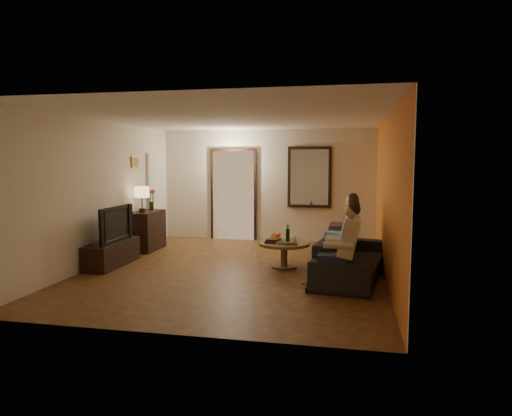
% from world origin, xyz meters
% --- Properties ---
extents(floor, '(5.00, 6.00, 0.01)m').
position_xyz_m(floor, '(0.00, 0.00, 0.00)').
color(floor, '#432112').
rests_on(floor, ground).
extents(ceiling, '(5.00, 6.00, 0.01)m').
position_xyz_m(ceiling, '(0.00, 0.00, 2.60)').
color(ceiling, white).
rests_on(ceiling, back_wall).
extents(back_wall, '(5.00, 0.02, 2.60)m').
position_xyz_m(back_wall, '(0.00, 3.00, 1.30)').
color(back_wall, beige).
rests_on(back_wall, floor).
extents(front_wall, '(5.00, 0.02, 2.60)m').
position_xyz_m(front_wall, '(0.00, -3.00, 1.30)').
color(front_wall, beige).
rests_on(front_wall, floor).
extents(left_wall, '(0.02, 6.00, 2.60)m').
position_xyz_m(left_wall, '(-2.50, 0.00, 1.30)').
color(left_wall, beige).
rests_on(left_wall, floor).
extents(right_wall, '(0.02, 6.00, 2.60)m').
position_xyz_m(right_wall, '(2.50, 0.00, 1.30)').
color(right_wall, beige).
rests_on(right_wall, floor).
extents(orange_accent, '(0.01, 6.00, 2.60)m').
position_xyz_m(orange_accent, '(2.49, 0.00, 1.30)').
color(orange_accent, '#C16C21').
rests_on(orange_accent, right_wall).
extents(kitchen_doorway, '(1.00, 0.06, 2.10)m').
position_xyz_m(kitchen_doorway, '(-0.80, 2.98, 1.05)').
color(kitchen_doorway, '#FFE0A5').
rests_on(kitchen_doorway, floor).
extents(door_trim, '(1.12, 0.04, 2.22)m').
position_xyz_m(door_trim, '(-0.80, 2.97, 1.05)').
color(door_trim, black).
rests_on(door_trim, floor).
extents(fridge_glimpse, '(0.45, 0.03, 1.70)m').
position_xyz_m(fridge_glimpse, '(-0.55, 2.98, 0.90)').
color(fridge_glimpse, silver).
rests_on(fridge_glimpse, floor).
extents(mirror_frame, '(1.00, 0.05, 1.40)m').
position_xyz_m(mirror_frame, '(1.00, 2.96, 1.50)').
color(mirror_frame, black).
rests_on(mirror_frame, back_wall).
extents(mirror_glass, '(0.86, 0.02, 1.26)m').
position_xyz_m(mirror_glass, '(1.00, 2.93, 1.50)').
color(mirror_glass, white).
rests_on(mirror_glass, back_wall).
extents(white_door, '(0.06, 0.85, 2.04)m').
position_xyz_m(white_door, '(-2.46, 2.30, 1.02)').
color(white_door, white).
rests_on(white_door, floor).
extents(framed_art, '(0.03, 0.28, 0.24)m').
position_xyz_m(framed_art, '(-2.47, 1.30, 1.85)').
color(framed_art, '#B28C33').
rests_on(framed_art, left_wall).
extents(art_canvas, '(0.01, 0.22, 0.18)m').
position_xyz_m(art_canvas, '(-2.46, 1.30, 1.85)').
color(art_canvas, brown).
rests_on(art_canvas, left_wall).
extents(dresser, '(0.45, 0.92, 0.82)m').
position_xyz_m(dresser, '(-2.25, 1.33, 0.41)').
color(dresser, black).
rests_on(dresser, floor).
extents(table_lamp, '(0.30, 0.30, 0.54)m').
position_xyz_m(table_lamp, '(-2.25, 1.11, 1.09)').
color(table_lamp, beige).
rests_on(table_lamp, dresser).
extents(flower_vase, '(0.14, 0.14, 0.44)m').
position_xyz_m(flower_vase, '(-2.25, 1.55, 1.04)').
color(flower_vase, red).
rests_on(flower_vase, dresser).
extents(tv_stand, '(0.45, 1.31, 0.44)m').
position_xyz_m(tv_stand, '(-2.25, -0.15, 0.22)').
color(tv_stand, black).
rests_on(tv_stand, floor).
extents(tv, '(1.11, 0.15, 0.64)m').
position_xyz_m(tv, '(-2.25, -0.15, 0.76)').
color(tv, black).
rests_on(tv, tv_stand).
extents(sofa, '(2.37, 1.22, 0.66)m').
position_xyz_m(sofa, '(1.95, -0.13, 0.33)').
color(sofa, black).
rests_on(sofa, floor).
extents(person_a, '(0.60, 0.40, 1.20)m').
position_xyz_m(person_a, '(1.85, -1.03, 0.60)').
color(person_a, tan).
rests_on(person_a, sofa).
extents(person_b, '(0.60, 0.40, 1.20)m').
position_xyz_m(person_b, '(1.85, -0.43, 0.60)').
color(person_b, tan).
rests_on(person_b, sofa).
extents(person_c, '(0.60, 0.40, 1.20)m').
position_xyz_m(person_c, '(1.85, 0.17, 0.60)').
color(person_c, tan).
rests_on(person_c, sofa).
extents(person_d, '(0.60, 0.40, 1.20)m').
position_xyz_m(person_d, '(1.85, 0.77, 0.60)').
color(person_d, tan).
rests_on(person_d, sofa).
extents(dog, '(0.59, 0.32, 0.56)m').
position_xyz_m(dog, '(1.56, -0.79, 0.28)').
color(dog, '#9E7848').
rests_on(dog, floor).
extents(coffee_table, '(1.09, 1.09, 0.45)m').
position_xyz_m(coffee_table, '(0.80, 0.34, 0.23)').
color(coffee_table, brown).
rests_on(coffee_table, floor).
extents(bowl, '(0.26, 0.26, 0.06)m').
position_xyz_m(bowl, '(0.62, 0.56, 0.48)').
color(bowl, white).
rests_on(bowl, coffee_table).
extents(oranges, '(0.20, 0.20, 0.08)m').
position_xyz_m(oranges, '(0.62, 0.56, 0.55)').
color(oranges, '#F15514').
rests_on(oranges, bowl).
extents(wine_bottle, '(0.07, 0.07, 0.31)m').
position_xyz_m(wine_bottle, '(0.85, 0.44, 0.60)').
color(wine_bottle, black).
rests_on(wine_bottle, coffee_table).
extents(wine_glass, '(0.06, 0.06, 0.10)m').
position_xyz_m(wine_glass, '(0.98, 0.39, 0.50)').
color(wine_glass, silver).
rests_on(wine_glass, coffee_table).
extents(book_stack, '(0.20, 0.15, 0.07)m').
position_xyz_m(book_stack, '(0.58, 0.24, 0.48)').
color(book_stack, black).
rests_on(book_stack, coffee_table).
extents(laptop, '(0.33, 0.22, 0.03)m').
position_xyz_m(laptop, '(0.90, 0.06, 0.46)').
color(laptop, black).
rests_on(laptop, coffee_table).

